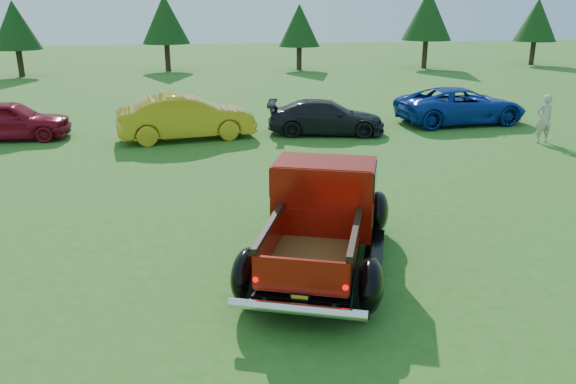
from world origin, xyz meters
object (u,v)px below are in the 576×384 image
object	(u,v)px
pickup_truck	(324,212)
show_car_yellow	(186,117)
tree_west	(15,25)
spectator	(544,119)
show_car_grey	(326,117)
show_car_blue	(461,106)
tree_far_east	(537,20)
tree_east	(428,15)
tree_mid_left	(165,19)
show_car_red	(9,120)
tree_mid_right	(299,26)

from	to	relation	value
pickup_truck	show_car_yellow	bearing A→B (deg)	124.17
tree_west	spectator	xyz separation A→B (m)	(21.67, -22.01, -2.33)
show_car_grey	show_car_blue	distance (m)	5.52
tree_far_east	show_car_blue	bearing A→B (deg)	-127.66
tree_far_east	show_car_blue	size ratio (longest dim) A/B	0.99
tree_east	spectator	distance (m)	23.31
tree_mid_left	tree_far_east	world-z (taller)	tree_mid_left
tree_east	show_car_yellow	xyz separation A→B (m)	(-16.69, -20.05, -2.92)
pickup_truck	show_car_yellow	size ratio (longest dim) A/B	1.12
tree_mid_left	show_car_red	distance (m)	21.28
tree_mid_right	spectator	size ratio (longest dim) A/B	2.81
show_car_grey	spectator	xyz separation A→B (m)	(6.60, -2.46, 0.20)
pickup_truck	show_car_blue	xyz separation A→B (m)	(7.79, 10.79, -0.16)
spectator	show_car_grey	bearing A→B (deg)	-22.79
tree_west	show_car_red	xyz separation A→B (m)	(4.56, -18.63, -2.46)
tree_west	spectator	bearing A→B (deg)	-45.44
tree_east	show_car_yellow	bearing A→B (deg)	-129.77
pickup_truck	show_car_blue	distance (m)	13.31
show_car_blue	spectator	xyz separation A→B (m)	(1.17, -3.43, 0.11)
show_car_grey	tree_mid_left	bearing A→B (deg)	27.54
show_car_red	tree_mid_left	bearing A→B (deg)	-9.90
tree_far_east	spectator	distance (m)	27.64
tree_east	spectator	xyz separation A→B (m)	(-5.33, -22.51, -2.87)
tree_mid_left	show_car_grey	xyz separation A→B (m)	(6.07, -21.55, -2.80)
show_car_blue	show_car_yellow	bearing A→B (deg)	91.34
tree_west	show_car_yellow	world-z (taller)	tree_west
tree_far_east	show_car_yellow	distance (m)	33.31
tree_east	tree_mid_right	bearing A→B (deg)	176.82
tree_west	show_car_grey	bearing A→B (deg)	-52.38
show_car_yellow	pickup_truck	bearing A→B (deg)	-175.63
show_car_grey	show_car_red	bearing A→B (deg)	96.81
pickup_truck	show_car_blue	world-z (taller)	pickup_truck
show_car_yellow	spectator	xyz separation A→B (m)	(11.36, -2.46, 0.05)
tree_far_east	show_car_grey	size ratio (longest dim) A/B	1.20
tree_west	show_car_red	size ratio (longest dim) A/B	1.21
show_car_grey	tree_east	bearing A→B (deg)	-18.95
tree_mid_right	show_car_red	bearing A→B (deg)	-124.41
tree_far_east	show_car_grey	world-z (taller)	tree_far_east
tree_mid_right	show_car_grey	bearing A→B (deg)	-98.12
tree_west	show_car_yellow	bearing A→B (deg)	-62.20
tree_mid_left	pickup_truck	size ratio (longest dim) A/B	1.00
tree_mid_right	tree_far_east	bearing A→B (deg)	1.59
tree_far_east	show_car_blue	distance (m)	25.50
tree_west	tree_mid_right	bearing A→B (deg)	3.18
tree_mid_left	show_car_yellow	bearing A→B (deg)	-86.52
tree_east	show_car_grey	size ratio (longest dim) A/B	1.35
tree_east	show_car_yellow	size ratio (longest dim) A/B	1.21
pickup_truck	show_car_blue	size ratio (longest dim) A/B	1.04
show_car_red	spectator	world-z (taller)	spectator
tree_mid_left	show_car_blue	world-z (taller)	tree_mid_left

